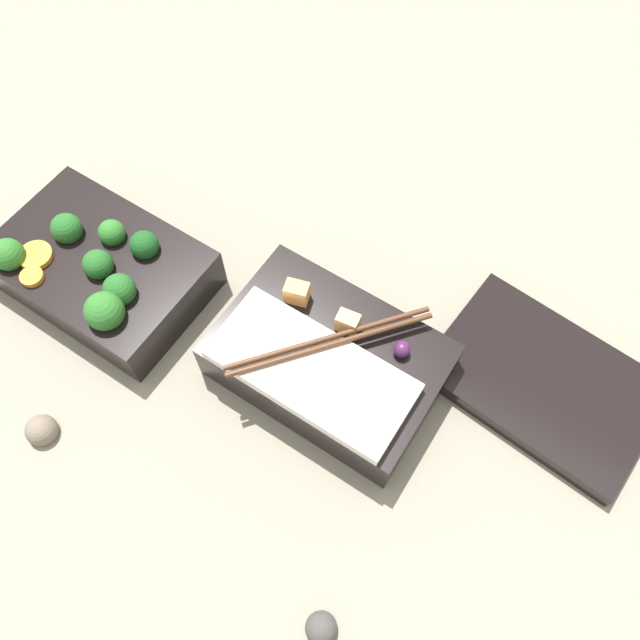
{
  "coord_description": "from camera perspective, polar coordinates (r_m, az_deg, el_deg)",
  "views": [
    {
      "loc": [
        0.26,
        -0.19,
        0.56
      ],
      "look_at": [
        0.11,
        0.03,
        0.05
      ],
      "focal_mm": 35.0,
      "sensor_mm": 36.0,
      "label": 1
    }
  ],
  "objects": [
    {
      "name": "bento_lid",
      "position": [
        0.63,
        19.74,
        -5.25
      ],
      "size": [
        0.21,
        0.15,
        0.02
      ],
      "primitive_type": "cube",
      "rotation": [
        0.0,
        0.0,
        -0.09
      ],
      "color": "black",
      "rests_on": "ground_plane"
    },
    {
      "name": "pebble_1",
      "position": [
        0.64,
        -24.09,
        -9.18
      ],
      "size": [
        0.03,
        0.03,
        0.03
      ],
      "primitive_type": "sphere",
      "color": "#7A6B5B",
      "rests_on": "ground_plane"
    },
    {
      "name": "bento_tray_vegetable",
      "position": [
        0.67,
        -19.42,
        4.43
      ],
      "size": [
        0.21,
        0.14,
        0.08
      ],
      "color": "black",
      "rests_on": "ground_plane"
    },
    {
      "name": "pebble_0",
      "position": [
        0.55,
        0.11,
        -26.34
      ],
      "size": [
        0.03,
        0.03,
        0.03
      ],
      "primitive_type": "sphere",
      "color": "#474442",
      "rests_on": "ground_plane"
    },
    {
      "name": "bento_tray_rice",
      "position": [
        0.58,
        0.67,
        -3.72
      ],
      "size": [
        0.21,
        0.16,
        0.07
      ],
      "color": "black",
      "rests_on": "ground_plane"
    },
    {
      "name": "pebble_3",
      "position": [
        0.79,
        -23.12,
        10.86
      ],
      "size": [
        0.02,
        0.02,
        0.02
      ],
      "primitive_type": "sphere",
      "color": "gray",
      "rests_on": "ground_plane"
    },
    {
      "name": "ground_plane",
      "position": [
        0.65,
        -9.79,
        0.32
      ],
      "size": [
        3.0,
        3.0,
        0.0
      ],
      "primitive_type": "plane",
      "color": "gray"
    }
  ]
}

